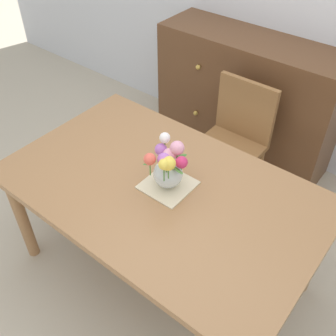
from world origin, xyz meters
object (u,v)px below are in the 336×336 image
(dining_table, at_px, (162,197))
(chair_far, at_px, (234,137))
(flower_vase, at_px, (168,166))
(dresser, at_px, (245,100))

(dining_table, bearing_deg, chair_far, 93.79)
(dining_table, xyz_separation_m, flower_vase, (0.03, 0.02, 0.22))
(chair_far, bearing_deg, dresser, -68.09)
(dining_table, height_order, flower_vase, flower_vase)
(chair_far, distance_m, dresser, 0.52)
(dining_table, bearing_deg, flower_vase, 37.56)
(dresser, height_order, flower_vase, dresser)
(chair_far, height_order, dresser, dresser)
(chair_far, relative_size, flower_vase, 3.49)
(dresser, xyz_separation_m, flower_vase, (0.28, -1.31, 0.37))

